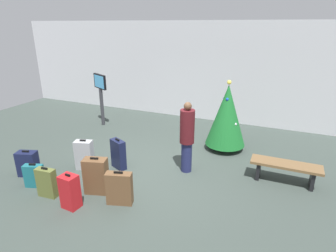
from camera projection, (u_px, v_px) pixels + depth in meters
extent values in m
plane|color=#38423D|center=(148.00, 170.00, 6.89)|extent=(16.00, 16.00, 0.00)
cube|color=silver|center=(203.00, 72.00, 10.13)|extent=(16.00, 0.20, 3.52)
cylinder|color=#4C3319|center=(224.00, 146.00, 8.06)|extent=(0.12, 0.12, 0.16)
cone|color=#196628|center=(227.00, 115.00, 7.73)|extent=(1.11, 1.11, 1.72)
sphere|color=#F2D84C|center=(229.00, 82.00, 7.42)|extent=(0.12, 0.12, 0.12)
sphere|color=blue|center=(224.00, 99.00, 7.68)|extent=(0.08, 0.08, 0.08)
sphere|color=silver|center=(235.00, 124.00, 7.56)|extent=(0.08, 0.08, 0.08)
sphere|color=blue|center=(225.00, 102.00, 7.77)|extent=(0.08, 0.08, 0.08)
sphere|color=blue|center=(227.00, 99.00, 7.47)|extent=(0.08, 0.08, 0.08)
cylinder|color=#333338|center=(102.00, 107.00, 9.78)|extent=(0.12, 0.12, 1.31)
cube|color=black|center=(100.00, 81.00, 9.47)|extent=(0.68, 0.40, 0.49)
cube|color=#4CB2F2|center=(99.00, 82.00, 9.44)|extent=(0.59, 0.30, 0.41)
cube|color=brown|center=(286.00, 165.00, 6.21)|extent=(1.50, 0.44, 0.06)
cube|color=black|center=(259.00, 169.00, 6.51)|extent=(0.08, 0.35, 0.42)
cube|color=black|center=(312.00, 179.00, 6.09)|extent=(0.08, 0.35, 0.42)
cylinder|color=#1E234C|center=(186.00, 157.00, 6.74)|extent=(0.26, 0.26, 0.75)
cylinder|color=#4C1419|center=(187.00, 127.00, 6.48)|extent=(0.35, 0.35, 0.80)
sphere|color=brown|center=(188.00, 106.00, 6.31)|extent=(0.18, 0.18, 0.18)
cube|color=#19606B|center=(34.00, 176.00, 6.13)|extent=(0.44, 0.29, 0.52)
cube|color=black|center=(32.00, 164.00, 6.03)|extent=(0.15, 0.07, 0.04)
cube|color=#59602D|center=(47.00, 183.00, 5.76)|extent=(0.43, 0.20, 0.63)
cube|color=black|center=(44.00, 168.00, 5.64)|extent=(0.15, 0.04, 0.04)
cube|color=brown|center=(119.00, 188.00, 5.51)|extent=(0.55, 0.34, 0.68)
cube|color=black|center=(118.00, 172.00, 5.39)|extent=(0.18, 0.08, 0.04)
cube|color=#141938|center=(28.00, 164.00, 6.57)|extent=(0.51, 0.39, 0.60)
cube|color=black|center=(25.00, 151.00, 6.46)|extent=(0.16, 0.08, 0.04)
cube|color=#9EA0A5|center=(84.00, 155.00, 6.85)|extent=(0.47, 0.35, 0.74)
cube|color=black|center=(83.00, 140.00, 6.72)|extent=(0.15, 0.07, 0.04)
cube|color=#141938|center=(118.00, 154.00, 6.89)|extent=(0.47, 0.35, 0.74)
cube|color=black|center=(117.00, 140.00, 6.75)|extent=(0.15, 0.09, 0.04)
cube|color=brown|center=(96.00, 176.00, 5.87)|extent=(0.54, 0.40, 0.78)
cube|color=black|center=(94.00, 158.00, 5.73)|extent=(0.17, 0.08, 0.04)
cube|color=#B2191E|center=(70.00, 192.00, 5.39)|extent=(0.35, 0.29, 0.69)
cube|color=black|center=(68.00, 175.00, 5.27)|extent=(0.12, 0.04, 0.04)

